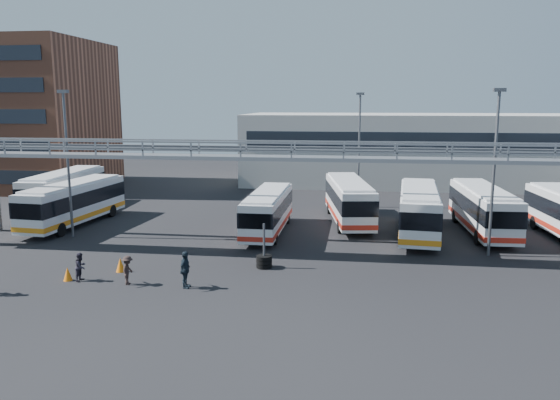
# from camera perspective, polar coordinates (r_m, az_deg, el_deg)

# --- Properties ---
(ground) EXTENTS (140.00, 140.00, 0.00)m
(ground) POSITION_cam_1_polar(r_m,az_deg,el_deg) (28.98, 0.19, -8.72)
(ground) COLOR black
(ground) RESTS_ON ground
(gantry) EXTENTS (51.40, 5.15, 7.10)m
(gantry) POSITION_cam_1_polar(r_m,az_deg,el_deg) (33.47, 1.54, 3.52)
(gantry) COLOR gray
(gantry) RESTS_ON ground
(apartment_building) EXTENTS (18.00, 15.00, 16.00)m
(apartment_building) POSITION_cam_1_polar(r_m,az_deg,el_deg) (68.45, -25.81, 8.05)
(apartment_building) COLOR brown
(apartment_building) RESTS_ON ground
(warehouse) EXTENTS (42.00, 14.00, 8.00)m
(warehouse) POSITION_cam_1_polar(r_m,az_deg,el_deg) (65.92, 15.14, 5.17)
(warehouse) COLOR #9E9E99
(warehouse) RESTS_ON ground
(light_pole_left) EXTENTS (0.70, 0.35, 10.21)m
(light_pole_left) POSITION_cam_1_polar(r_m,az_deg,el_deg) (40.44, -21.33, 4.31)
(light_pole_left) COLOR #4C4F54
(light_pole_left) RESTS_ON ground
(light_pole_mid) EXTENTS (0.70, 0.35, 10.21)m
(light_pole_mid) POSITION_cam_1_polar(r_m,az_deg,el_deg) (35.37, 21.50, 3.54)
(light_pole_mid) COLOR #4C4F54
(light_pole_mid) RESTS_ON ground
(light_pole_back) EXTENTS (0.70, 0.35, 10.21)m
(light_pole_back) POSITION_cam_1_polar(r_m,az_deg,el_deg) (49.30, 8.27, 5.84)
(light_pole_back) COLOR #4C4F54
(light_pole_back) RESTS_ON ground
(bus_0) EXTENTS (3.06, 11.33, 3.41)m
(bus_0) POSITION_cam_1_polar(r_m,az_deg,el_deg) (51.22, -21.61, 1.06)
(bus_0) COLOR silver
(bus_0) RESTS_ON ground
(bus_1) EXTENTS (3.51, 11.20, 3.35)m
(bus_1) POSITION_cam_1_polar(r_m,az_deg,el_deg) (44.77, -20.74, -0.16)
(bus_1) COLOR silver
(bus_1) RESTS_ON ground
(bus_4) EXTENTS (2.41, 10.07, 3.05)m
(bus_4) POSITION_cam_1_polar(r_m,az_deg,el_deg) (39.41, -1.27, -1.07)
(bus_4) COLOR silver
(bus_4) RESTS_ON ground
(bus_5) EXTENTS (4.23, 11.34, 3.36)m
(bus_5) POSITION_cam_1_polar(r_m,az_deg,el_deg) (43.15, 7.21, 0.07)
(bus_5) COLOR silver
(bus_5) RESTS_ON ground
(bus_6) EXTENTS (3.63, 11.46, 3.42)m
(bus_6) POSITION_cam_1_polar(r_m,az_deg,el_deg) (39.91, 14.30, -0.95)
(bus_6) COLOR silver
(bus_6) RESTS_ON ground
(bus_7) EXTENTS (2.95, 11.10, 3.35)m
(bus_7) POSITION_cam_1_polar(r_m,az_deg,el_deg) (41.97, 20.43, -0.80)
(bus_7) COLOR silver
(bus_7) RESTS_ON ground
(pedestrian_b) EXTENTS (0.62, 0.78, 1.53)m
(pedestrian_b) POSITION_cam_1_polar(r_m,az_deg,el_deg) (31.10, -20.10, -6.56)
(pedestrian_b) COLOR #221E2A
(pedestrian_b) RESTS_ON ground
(pedestrian_c) EXTENTS (0.65, 1.04, 1.54)m
(pedestrian_c) POSITION_cam_1_polar(r_m,az_deg,el_deg) (29.70, -15.62, -7.08)
(pedestrian_c) COLOR #2D211E
(pedestrian_c) RESTS_ON ground
(pedestrian_d) EXTENTS (0.53, 1.15, 1.92)m
(pedestrian_d) POSITION_cam_1_polar(r_m,az_deg,el_deg) (28.46, -9.88, -7.20)
(pedestrian_d) COLOR #1B2731
(pedestrian_d) RESTS_ON ground
(cone_left) EXTENTS (0.52, 0.52, 0.74)m
(cone_left) POSITION_cam_1_polar(r_m,az_deg,el_deg) (31.46, -21.31, -7.20)
(cone_left) COLOR orange
(cone_left) RESTS_ON ground
(cone_right) EXTENTS (0.65, 0.65, 0.80)m
(cone_right) POSITION_cam_1_polar(r_m,az_deg,el_deg) (32.09, -16.34, -6.51)
(cone_right) COLOR orange
(cone_right) RESTS_ON ground
(tire_stack) EXTENTS (0.91, 0.91, 2.59)m
(tire_stack) POSITION_cam_1_polar(r_m,az_deg,el_deg) (31.53, -1.67, -6.31)
(tire_stack) COLOR black
(tire_stack) RESTS_ON ground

